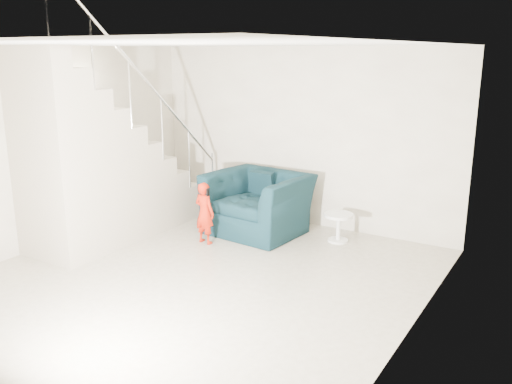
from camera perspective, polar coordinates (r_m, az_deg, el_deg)
floor at (r=6.48m, az=-6.79°, el=-9.43°), size 5.50×5.50×0.00m
ceiling at (r=5.92m, az=-7.60°, el=15.19°), size 5.50×5.50×0.00m
back_wall at (r=8.34m, az=4.72°, el=5.77°), size 5.00×0.00×5.00m
left_wall at (r=7.84m, az=-21.66°, el=4.21°), size 0.00×5.50×5.50m
right_wall at (r=4.93m, az=16.19°, el=-1.00°), size 0.00×5.50×5.50m
armchair at (r=8.02m, az=0.21°, el=-1.20°), size 1.46×1.30×0.88m
toddler at (r=7.59m, az=-5.44°, el=-2.21°), size 0.34×0.24×0.88m
side_table at (r=7.74m, az=8.68°, el=-3.23°), size 0.41×0.41×0.41m
staircase at (r=7.88m, az=-16.00°, el=1.73°), size 1.02×3.03×3.62m
cushion at (r=8.22m, az=0.71°, el=0.95°), size 0.38×0.18×0.38m
throw at (r=8.26m, az=-3.50°, el=0.07°), size 0.06×0.56×0.63m
phone at (r=7.40m, az=-5.09°, el=-0.03°), size 0.02×0.05×0.10m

